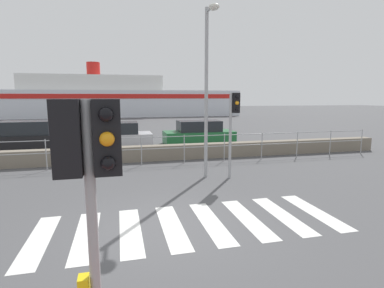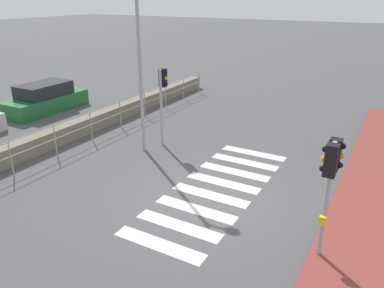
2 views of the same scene
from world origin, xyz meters
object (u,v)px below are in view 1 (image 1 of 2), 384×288
Objects in this scene: traffic_light_far at (234,116)px; parked_car_silver at (116,137)px; parked_car_green at (199,134)px; traffic_light_near at (89,168)px; parked_car_black at (27,138)px; ferry_boat at (118,99)px; streetlamp at (208,74)px.

parked_car_silver is at bearing 117.32° from traffic_light_far.
traffic_light_far is at bearing -96.39° from parked_car_green.
traffic_light_near is 15.47m from parked_car_green.
parked_car_silver is (0.13, 14.56, -1.60)m from traffic_light_near.
parked_car_black is 4.60m from parked_car_silver.
parked_car_silver is at bearing 0.00° from parked_car_black.
ferry_boat is 27.90m from parked_car_black.
traffic_light_far is 0.75× the size of parked_car_silver.
streetlamp is 8.32m from parked_car_green.
traffic_light_near reaches higher than parked_car_black.
traffic_light_near is 0.68× the size of parked_car_black.
parked_car_black is at bearing -99.96° from ferry_boat.
parked_car_green is at bearing 0.00° from parked_car_silver.
traffic_light_far is (4.11, 6.85, -0.02)m from traffic_light_near.
traffic_light_near is 7.82m from streetlamp.
ferry_boat reaches higher than streetlamp.
parked_car_green is at bearing 0.00° from parked_car_black.
parked_car_silver is at bearing 180.00° from parked_car_green.
streetlamp is at bearing -103.00° from parked_car_green.
traffic_light_far is 0.52× the size of streetlamp.
ferry_boat is at bearing 96.12° from traffic_light_far.
parked_car_silver is at bearing -90.45° from ferry_boat.
traffic_light_far is at bearing -83.88° from ferry_boat.
ferry_boat reaches higher than traffic_light_near.
traffic_light_far is 7.92m from parked_car_green.
parked_car_silver is at bearing 112.26° from streetlamp.
parked_car_silver is (-3.99, 7.72, -1.58)m from traffic_light_far.
streetlamp is 8.71m from parked_car_silver.
parked_car_black is at bearing -180.00° from parked_car_green.
streetlamp is at bearing -44.54° from parked_car_black.
traffic_light_far is at bearing -41.95° from parked_car_black.
parked_car_black is at bearing 107.06° from traffic_light_near.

